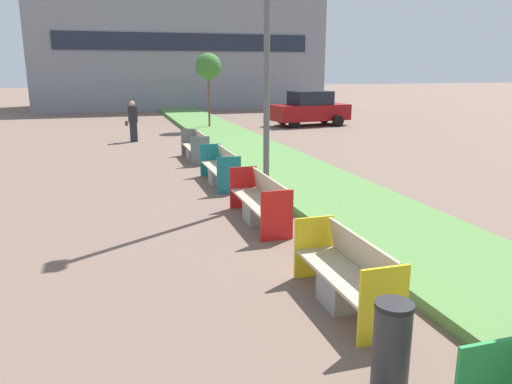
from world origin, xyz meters
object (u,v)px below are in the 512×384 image
(litter_bin, at_px, (391,348))
(street_lamp_post, at_px, (267,23))
(bench_red_frame, at_px, (260,204))
(bench_yellow_frame, at_px, (346,279))
(pedestrian_walking, at_px, (133,121))
(parked_car_distant, at_px, (310,109))
(bench_teal_frame, at_px, (221,170))
(bench_grey_frame, at_px, (196,149))
(sapling_tree_far, at_px, (208,67))

(litter_bin, distance_m, street_lamp_post, 8.06)
(bench_red_frame, height_order, street_lamp_post, street_lamp_post)
(bench_yellow_frame, xyz_separation_m, pedestrian_walking, (-1.79, 16.39, 0.51))
(bench_red_frame, bearing_deg, parked_car_distant, 64.00)
(bench_yellow_frame, xyz_separation_m, litter_bin, (-0.43, -1.81, 0.11))
(bench_teal_frame, xyz_separation_m, bench_grey_frame, (-0.00, 3.82, -0.01))
(bench_grey_frame, bearing_deg, bench_yellow_frame, -90.00)
(street_lamp_post, distance_m, pedestrian_walking, 11.74)
(bench_teal_frame, xyz_separation_m, pedestrian_walking, (-1.80, 8.90, 0.51))
(litter_bin, height_order, pedestrian_walking, pedestrian_walking)
(bench_teal_frame, bearing_deg, sapling_tree_far, 79.85)
(bench_yellow_frame, distance_m, bench_grey_frame, 11.31)
(bench_yellow_frame, bearing_deg, street_lamp_post, 83.46)
(bench_yellow_frame, height_order, bench_grey_frame, same)
(litter_bin, height_order, sapling_tree_far, sapling_tree_far)
(litter_bin, bearing_deg, street_lamp_post, 81.69)
(litter_bin, relative_size, street_lamp_post, 0.13)
(bench_red_frame, height_order, parked_car_distant, parked_car_distant)
(street_lamp_post, bearing_deg, sapling_tree_far, 83.78)
(litter_bin, relative_size, sapling_tree_far, 0.25)
(pedestrian_walking, bearing_deg, bench_teal_frame, -78.59)
(bench_yellow_frame, relative_size, bench_teal_frame, 0.89)
(bench_red_frame, bearing_deg, pedestrian_walking, 98.15)
(bench_teal_frame, relative_size, parked_car_distant, 0.52)
(bench_red_frame, bearing_deg, litter_bin, -94.40)
(bench_teal_frame, xyz_separation_m, street_lamp_post, (0.61, -2.15, 3.67))
(street_lamp_post, bearing_deg, bench_grey_frame, 95.86)
(parked_car_distant, bearing_deg, street_lamp_post, -123.76)
(bench_red_frame, xyz_separation_m, parked_car_distant, (7.81, 16.02, 0.54))
(bench_red_frame, height_order, bench_grey_frame, same)
(bench_red_frame, height_order, pedestrian_walking, pedestrian_walking)
(bench_yellow_frame, distance_m, bench_red_frame, 3.85)
(bench_yellow_frame, relative_size, parked_car_distant, 0.46)
(litter_bin, xyz_separation_m, street_lamp_post, (1.05, 7.15, 3.56))
(litter_bin, relative_size, pedestrian_walking, 0.55)
(litter_bin, xyz_separation_m, pedestrian_walking, (-1.36, 18.20, 0.40))
(pedestrian_walking, bearing_deg, bench_yellow_frame, -83.76)
(sapling_tree_far, bearing_deg, parked_car_distant, 3.46)
(parked_car_distant, bearing_deg, pedestrian_walking, -167.48)
(bench_yellow_frame, xyz_separation_m, parked_car_distant, (7.82, 19.87, 0.55))
(street_lamp_post, bearing_deg, pedestrian_walking, 102.29)
(litter_bin, xyz_separation_m, sapling_tree_far, (2.59, 21.34, 2.65))
(litter_bin, distance_m, parked_car_distant, 23.20)
(bench_red_frame, xyz_separation_m, street_lamp_post, (0.61, 1.49, 3.66))
(bench_red_frame, distance_m, litter_bin, 5.68)
(bench_teal_frame, height_order, parked_car_distant, parked_car_distant)
(sapling_tree_far, bearing_deg, bench_yellow_frame, -96.31)
(litter_bin, height_order, parked_car_distant, parked_car_distant)
(bench_teal_frame, distance_m, pedestrian_walking, 9.09)
(street_lamp_post, bearing_deg, bench_yellow_frame, -96.54)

